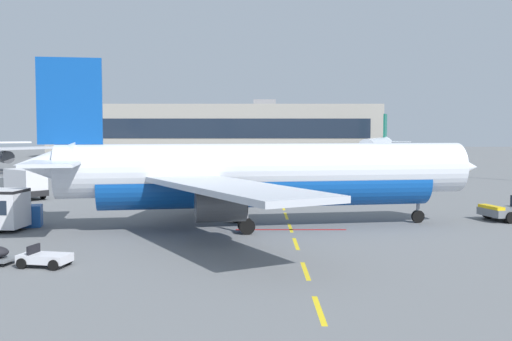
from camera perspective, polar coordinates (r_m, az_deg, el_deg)
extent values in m
plane|color=slate|center=(66.29, 21.75, -2.66)|extent=(400.00, 400.00, 0.00)
cube|color=yellow|center=(24.85, 6.00, -13.00)|extent=(0.24, 4.00, 0.01)
cube|color=yellow|center=(31.31, 4.70, -9.44)|extent=(0.24, 4.00, 0.01)
cube|color=yellow|center=(38.50, 3.80, -6.93)|extent=(0.24, 4.00, 0.01)
cube|color=yellow|center=(44.57, 3.27, -5.44)|extent=(0.24, 4.00, 0.01)
cube|color=yellow|center=(50.65, 2.87, -4.32)|extent=(0.24, 4.00, 0.01)
cube|color=yellow|center=(56.18, 2.59, -3.51)|extent=(0.24, 4.00, 0.01)
cube|color=yellow|center=(63.16, 2.30, -2.69)|extent=(0.24, 4.00, 0.01)
cube|color=yellow|center=(69.60, 2.09, -2.09)|extent=(0.24, 4.00, 0.01)
cube|color=yellow|center=(76.35, 1.90, -1.56)|extent=(0.24, 4.00, 0.01)
cube|color=yellow|center=(83.38, 1.74, -1.10)|extent=(0.24, 4.00, 0.01)
cube|color=yellow|center=(89.64, 1.62, -0.76)|extent=(0.24, 4.00, 0.01)
cube|color=yellow|center=(96.36, 1.51, -0.43)|extent=(0.24, 4.00, 0.01)
cube|color=yellow|center=(103.23, 1.41, -0.15)|extent=(0.24, 4.00, 0.01)
cube|color=yellow|center=(109.69, 1.33, 0.09)|extent=(0.24, 4.00, 0.01)
cube|color=#B21414|center=(43.83, 3.33, -5.60)|extent=(8.00, 0.40, 0.01)
cylinder|color=silver|center=(44.48, 1.10, 0.12)|extent=(30.31, 8.86, 3.80)
cylinder|color=#0F479E|center=(44.56, 1.10, -1.23)|extent=(24.74, 7.61, 3.50)
cone|color=silver|center=(49.57, 18.45, 0.30)|extent=(4.08, 4.26, 3.72)
cone|color=silver|center=(44.27, -19.35, 0.50)|extent=(4.69, 3.90, 3.23)
cube|color=#192333|center=(49.05, 17.39, 1.07)|extent=(2.06, 3.08, 0.60)
cube|color=#0F479E|center=(43.99, -17.21, 6.29)|extent=(4.40, 1.10, 6.00)
cube|color=silver|center=(47.26, -17.45, 1.08)|extent=(4.24, 6.85, 0.24)
cube|color=silver|center=(40.93, -18.65, 0.66)|extent=(4.24, 6.85, 0.24)
cube|color=#B7BCC6|center=(52.38, -4.93, 0.14)|extent=(7.54, 17.56, 0.36)
cube|color=#B7BCC6|center=(35.52, -2.61, -1.60)|extent=(12.46, 17.19, 0.36)
cylinder|color=#4C4F54|center=(49.51, -4.80, -1.75)|extent=(3.51, 2.61, 2.10)
cylinder|color=black|center=(49.67, -2.96, -1.73)|extent=(0.42, 1.78, 1.79)
cylinder|color=#4C4F54|center=(38.63, -3.38, -3.33)|extent=(3.51, 2.61, 2.10)
cylinder|color=black|center=(38.83, -1.03, -3.28)|extent=(0.42, 1.78, 1.79)
cylinder|color=gray|center=(48.37, 15.10, -2.66)|extent=(0.28, 0.28, 2.67)
cylinder|color=black|center=(48.54, 15.07, -4.22)|extent=(1.02, 0.44, 0.99)
cylinder|color=gray|center=(46.93, -1.90, -2.69)|extent=(0.28, 0.28, 2.61)
cylinder|color=black|center=(47.44, -1.96, -4.21)|extent=(1.14, 0.53, 1.10)
cylinder|color=black|center=(46.75, -1.84, -4.33)|extent=(1.14, 0.53, 1.10)
cylinder|color=gray|center=(41.82, -0.92, -3.49)|extent=(0.28, 0.28, 2.61)
cylinder|color=black|center=(42.35, -1.00, -5.18)|extent=(1.14, 0.53, 1.10)
cylinder|color=black|center=(41.67, -0.85, -5.33)|extent=(1.14, 0.53, 1.10)
cube|color=yellow|center=(51.11, 21.37, -3.24)|extent=(1.30, 2.61, 0.24)
cylinder|color=black|center=(50.51, 22.95, -4.13)|extent=(0.97, 0.61, 0.90)
cylinder|color=black|center=(52.74, 21.11, -3.76)|extent=(0.97, 0.61, 0.90)
cylinder|color=silver|center=(130.00, 11.37, 2.30)|extent=(12.30, 26.48, 3.40)
cylinder|color=#0F604C|center=(130.03, 11.36, 1.88)|extent=(10.35, 21.68, 3.13)
cone|color=silver|center=(116.71, 10.40, 2.14)|extent=(4.19, 4.07, 3.33)
cone|color=silver|center=(143.94, 12.19, 2.60)|extent=(3.99, 4.51, 2.89)
cube|color=#192333|center=(117.62, 10.48, 2.44)|extent=(2.88, 2.21, 0.54)
cube|color=#0F604C|center=(142.36, 12.13, 4.18)|extent=(1.63, 3.81, 5.37)
cube|color=silver|center=(142.65, 13.28, 2.67)|extent=(6.35, 4.63, 0.21)
cube|color=silver|center=(143.41, 11.01, 2.71)|extent=(6.35, 4.63, 0.21)
cube|color=#B7BCC6|center=(132.66, 14.84, 2.09)|extent=(14.51, 12.91, 0.32)
cube|color=#B7BCC6|center=(134.82, 8.39, 2.20)|extent=(15.24, 4.42, 0.32)
cylinder|color=#4C4F54|center=(133.10, 13.69, 1.55)|extent=(2.73, 3.33, 1.88)
cylinder|color=black|center=(131.68, 13.62, 1.53)|extent=(1.54, 0.64, 1.60)
cylinder|color=#4C4F54|center=(134.49, 9.51, 1.63)|extent=(2.73, 3.33, 1.88)
cylinder|color=black|center=(133.09, 9.40, 1.61)|extent=(1.54, 0.64, 1.60)
cylinder|color=gray|center=(119.57, 10.61, 1.12)|extent=(0.25, 0.25, 2.38)
cylinder|color=black|center=(119.63, 10.60, 0.55)|extent=(0.53, 0.92, 0.89)
cylinder|color=gray|center=(131.53, 12.47, 1.34)|extent=(0.25, 0.25, 2.33)
cylinder|color=black|center=(131.55, 12.60, 0.83)|extent=(0.63, 1.03, 0.98)
cylinder|color=black|center=(131.63, 12.33, 0.84)|extent=(0.63, 1.03, 0.98)
cylinder|color=gray|center=(132.20, 10.47, 1.38)|extent=(0.25, 0.25, 2.33)
cylinder|color=black|center=(132.21, 10.60, 0.88)|extent=(0.63, 1.03, 0.98)
cylinder|color=black|center=(132.31, 10.33, 0.88)|extent=(0.63, 1.03, 0.98)
cube|color=white|center=(103.40, -22.49, 2.48)|extent=(7.33, 6.59, 0.25)
cube|color=#B7BCC6|center=(115.56, -21.11, 1.99)|extent=(14.15, 17.33, 0.37)
cylinder|color=#4C4F54|center=(114.71, -22.57, 1.19)|extent=(3.71, 3.97, 2.18)
cylinder|color=black|center=(116.32, -22.76, 1.22)|extent=(1.57, 1.19, 1.85)
cylinder|color=black|center=(47.97, -22.56, -4.47)|extent=(1.02, 0.40, 1.00)
cube|color=black|center=(68.04, -21.33, -1.86)|extent=(6.85, 6.41, 0.60)
cube|color=gray|center=(70.02, -22.22, -1.03)|extent=(3.31, 3.30, 1.10)
cube|color=#192333|center=(71.04, -22.64, -0.89)|extent=(1.31, 1.49, 0.64)
cube|color=silver|center=(67.06, -20.97, -0.77)|extent=(5.16, 4.94, 2.10)
cylinder|color=black|center=(69.52, -23.05, -2.00)|extent=(0.91, 0.84, 0.96)
cylinder|color=black|center=(70.59, -21.30, -1.87)|extent=(0.91, 0.84, 0.96)
cylinder|color=black|center=(65.54, -21.34, -2.30)|extent=(0.91, 0.84, 0.96)
cylinder|color=black|center=(66.67, -19.51, -2.16)|extent=(0.91, 0.84, 0.96)
cube|color=silver|center=(33.91, -19.34, -7.83)|extent=(2.83, 1.90, 0.44)
cube|color=black|center=(34.18, -20.30, -7.08)|extent=(0.35, 1.12, 0.56)
cylinder|color=black|center=(34.09, -17.40, -8.03)|extent=(0.59, 0.29, 0.56)
cylinder|color=black|center=(32.91, -18.60, -8.49)|extent=(0.59, 0.29, 0.56)
cylinder|color=black|center=(35.00, -20.03, -7.78)|extent=(0.59, 0.29, 0.56)
cylinder|color=black|center=(33.85, -21.29, -8.21)|extent=(0.59, 0.29, 0.56)
cylinder|color=black|center=(36.18, -23.02, -7.58)|extent=(0.46, 0.23, 0.44)
cube|color=#194C9E|center=(48.08, -20.55, -4.04)|extent=(1.89, 1.86, 1.60)
cube|color=silver|center=(48.08, -20.55, -4.04)|extent=(1.59, 0.38, 1.36)
cube|color=#9E998E|center=(165.64, -3.69, 3.75)|extent=(86.50, 23.71, 13.87)
cube|color=#192333|center=(153.75, -3.98, 4.00)|extent=(79.58, 0.12, 4.99)
cube|color=gray|center=(165.48, 0.81, 6.44)|extent=(6.00, 5.00, 1.60)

